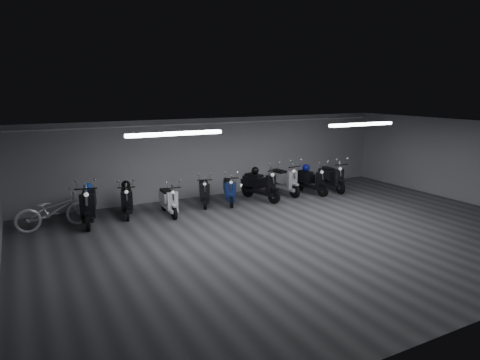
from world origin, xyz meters
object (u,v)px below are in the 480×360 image
bicycle (53,206)px  helmet_0 (306,168)px  scooter_6 (284,176)px  scooter_1 (127,196)px  scooter_5 (261,180)px  scooter_8 (332,173)px  helmet_2 (88,187)px  scooter_4 (229,186)px  scooter_7 (311,177)px  scooter_3 (204,188)px  helmet_1 (255,171)px  helmet_3 (126,185)px  scooter_0 (88,199)px  scooter_2 (169,196)px

bicycle → helmet_0: size_ratio=7.23×
scooter_6 → scooter_1: bearing=174.8°
scooter_5 → scooter_8: size_ratio=1.05×
helmet_0 → helmet_2: helmet_2 is taller
scooter_4 → scooter_5: 1.17m
scooter_7 → scooter_8: scooter_8 is taller
scooter_3 → helmet_1: (1.92, -0.05, 0.41)m
scooter_3 → helmet_0: 4.06m
helmet_0 → bicycle: bearing=-179.0°
scooter_6 → bicycle: bearing=177.0°
scooter_3 → helmet_2: bearing=-158.9°
scooter_5 → scooter_8: 3.14m
scooter_6 → helmet_3: 5.68m
scooter_4 → helmet_2: (-4.50, 0.14, 0.42)m
helmet_0 → scooter_0: bearing=-178.7°
scooter_0 → helmet_2: 0.41m
helmet_2 → scooter_8: bearing=-1.7°
scooter_5 → helmet_0: (2.05, 0.15, 0.23)m
helmet_0 → scooter_8: bearing=-8.9°
helmet_2 → helmet_3: helmet_2 is taller
scooter_1 → bicycle: bearing=-159.7°
scooter_2 → scooter_3: 1.51m
scooter_4 → scooter_3: bearing=-174.3°
scooter_7 → helmet_3: size_ratio=6.28×
scooter_0 → helmet_3: size_ratio=7.03×
helmet_2 → helmet_3: 1.19m
scooter_0 → scooter_1: scooter_0 is taller
scooter_2 → helmet_3: (-1.11, 0.76, 0.32)m
helmet_2 → scooter_7: bearing=-2.4°
helmet_2 → scooter_5: bearing=-2.4°
scooter_5 → scooter_4: bearing=159.3°
scooter_8 → scooter_4: bearing=-175.1°
scooter_0 → helmet_3: 1.34m
scooter_6 → helmet_1: scooter_6 is taller
bicycle → helmet_1: (6.56, 0.26, 0.38)m
scooter_2 → scooter_7: bearing=3.4°
helmet_1 → helmet_2: bearing=-179.8°
helmet_3 → scooter_0: bearing=-155.4°
scooter_7 → scooter_8: (1.04, 0.07, 0.02)m
scooter_2 → scooter_7: 5.50m
scooter_4 → helmet_2: size_ratio=6.51×
scooter_2 → helmet_2: (-2.25, 0.47, 0.44)m
scooter_2 → scooter_7: scooter_7 is taller
scooter_5 → scooter_6: 1.21m
scooter_6 → scooter_0: bearing=177.5°
scooter_4 → scooter_5: scooter_5 is taller
scooter_4 → scooter_7: 3.26m
scooter_8 → helmet_2: size_ratio=7.22×
scooter_1 → helmet_0: scooter_1 is taller
scooter_0 → scooter_6: size_ratio=1.05×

